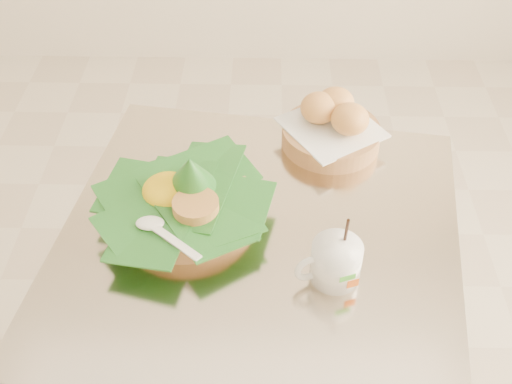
{
  "coord_description": "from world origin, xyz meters",
  "views": [
    {
      "loc": [
        0.16,
        -0.84,
        1.58
      ],
      "look_at": [
        0.14,
        -0.02,
        0.82
      ],
      "focal_mm": 45.0,
      "sensor_mm": 36.0,
      "label": 1
    }
  ],
  "objects_px": {
    "rice_basket": "(185,198)",
    "bread_basket": "(332,126)",
    "cafe_table": "(258,311)",
    "coffee_mug": "(335,261)"
  },
  "relations": [
    {
      "from": "cafe_table",
      "to": "rice_basket",
      "type": "relative_size",
      "value": 2.57
    },
    {
      "from": "bread_basket",
      "to": "cafe_table",
      "type": "bearing_deg",
      "value": -118.24
    },
    {
      "from": "cafe_table",
      "to": "coffee_mug",
      "type": "relative_size",
      "value": 5.54
    },
    {
      "from": "cafe_table",
      "to": "coffee_mug",
      "type": "bearing_deg",
      "value": -36.06
    },
    {
      "from": "bread_basket",
      "to": "coffee_mug",
      "type": "distance_m",
      "value": 0.36
    },
    {
      "from": "coffee_mug",
      "to": "bread_basket",
      "type": "bearing_deg",
      "value": 86.79
    },
    {
      "from": "rice_basket",
      "to": "coffee_mug",
      "type": "relative_size",
      "value": 2.16
    },
    {
      "from": "rice_basket",
      "to": "bread_basket",
      "type": "relative_size",
      "value": 1.31
    },
    {
      "from": "rice_basket",
      "to": "coffee_mug",
      "type": "distance_m",
      "value": 0.29
    },
    {
      "from": "rice_basket",
      "to": "coffee_mug",
      "type": "bearing_deg",
      "value": -28.89
    }
  ]
}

